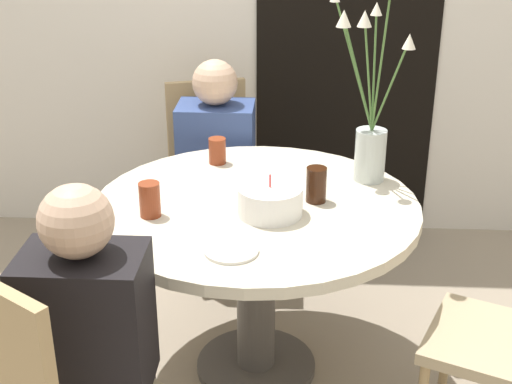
# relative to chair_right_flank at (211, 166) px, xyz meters

# --- Properties ---
(ground_plane) EXTENTS (16.00, 16.00, 0.00)m
(ground_plane) POSITION_rel_chair_right_flank_xyz_m (0.27, -0.89, -0.49)
(ground_plane) COLOR gray
(doorway_panel) EXTENTS (0.90, 0.01, 2.05)m
(doorway_panel) POSITION_rel_chair_right_flank_xyz_m (0.65, 0.37, 0.54)
(doorway_panel) COLOR black
(doorway_panel) RESTS_ON ground_plane
(dining_table) EXTENTS (1.15, 1.15, 0.71)m
(dining_table) POSITION_rel_chair_right_flank_xyz_m (0.27, -0.89, 0.08)
(dining_table) COLOR beige
(dining_table) RESTS_ON ground_plane
(chair_right_flank) EXTENTS (0.50, 0.50, 0.88)m
(chair_right_flank) POSITION_rel_chair_right_flank_xyz_m (0.00, 0.00, 0.00)
(chair_right_flank) COLOR tan
(chair_right_flank) RESTS_ON ground_plane
(birthday_cake) EXTENTS (0.22, 0.22, 0.14)m
(birthday_cake) POSITION_rel_chair_right_flank_xyz_m (0.32, -0.99, 0.27)
(birthday_cake) COLOR white
(birthday_cake) RESTS_ON dining_table
(flower_vase) EXTENTS (0.29, 0.24, 0.76)m
(flower_vase) POSITION_rel_chair_right_flank_xyz_m (0.67, -0.67, 0.45)
(flower_vase) COLOR silver
(flower_vase) RESTS_ON dining_table
(side_plate) EXTENTS (0.17, 0.17, 0.01)m
(side_plate) POSITION_rel_chair_right_flank_xyz_m (0.21, -1.26, 0.23)
(side_plate) COLOR silver
(side_plate) RESTS_ON dining_table
(drink_glass_0) EXTENTS (0.07, 0.07, 0.13)m
(drink_glass_0) POSITION_rel_chair_right_flank_xyz_m (0.48, -0.87, 0.29)
(drink_glass_0) COLOR #33190C
(drink_glass_0) RESTS_ON dining_table
(drink_glass_1) EXTENTS (0.07, 0.07, 0.12)m
(drink_glass_1) POSITION_rel_chair_right_flank_xyz_m (-0.08, -1.02, 0.28)
(drink_glass_1) COLOR maroon
(drink_glass_1) RESTS_ON dining_table
(drink_glass_2) EXTENTS (0.07, 0.07, 0.10)m
(drink_glass_2) POSITION_rel_chair_right_flank_xyz_m (0.09, -0.52, 0.28)
(drink_glass_2) COLOR maroon
(drink_glass_2) RESTS_ON dining_table
(person_guest) EXTENTS (0.34, 0.24, 1.04)m
(person_guest) POSITION_rel_chair_right_flank_xyz_m (0.05, -0.15, -0.00)
(person_guest) COLOR #383333
(person_guest) RESTS_ON ground_plane
(person_woman) EXTENTS (0.34, 0.24, 1.04)m
(person_woman) POSITION_rel_chair_right_flank_xyz_m (-0.16, -1.54, -0.00)
(person_woman) COLOR #383333
(person_woman) RESTS_ON ground_plane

